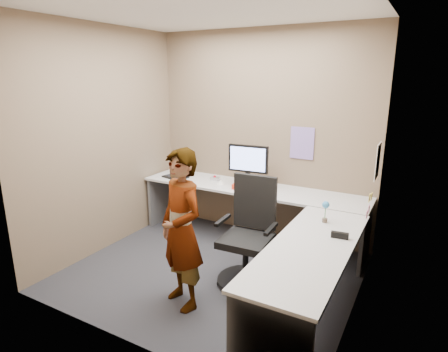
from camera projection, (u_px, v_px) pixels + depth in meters
The scene contains 21 objects.
ground at pixel (212, 272), 4.16m from camera, with size 3.00×3.00×0.00m, color black.
wall_back at pixel (262, 136), 4.91m from camera, with size 3.00×3.00×0.00m, color brown.
wall_right at pixel (365, 171), 3.11m from camera, with size 2.70×2.70×0.00m, color brown.
wall_left at pixel (105, 141), 4.52m from camera, with size 2.70×2.70×0.00m, color brown.
ceiling at pixel (209, 10), 3.46m from camera, with size 3.00×3.00×0.00m, color white.
desk at pixel (263, 218), 4.13m from camera, with size 2.98×2.58×0.73m.
paper_ream at pixel (247, 186), 4.73m from camera, with size 0.32×0.24×0.06m, color red.
monitor at pixel (248, 161), 4.66m from camera, with size 0.52×0.17×0.49m.
laptop at pixel (178, 173), 5.27m from camera, with size 0.38×0.34×0.23m.
trackball_mouse at pixel (215, 178), 5.11m from camera, with size 0.12×0.08×0.07m.
origami at pixel (221, 182), 4.92m from camera, with size 0.10×0.10×0.06m, color white.
stapler at pixel (340, 235), 3.29m from camera, with size 0.15×0.04×0.06m, color black.
flower at pixel (326, 208), 3.61m from camera, with size 0.07×0.07×0.22m.
calendar_purple at pixel (302, 143), 4.65m from camera, with size 0.30×0.01×0.40m, color #846BB7.
calendar_white at pixel (378, 161), 3.90m from camera, with size 0.01×0.28×0.38m, color white.
sticky_note_a at pixel (370, 198), 3.68m from camera, with size 0.01×0.07×0.07m, color #F2E059.
sticky_note_b at pixel (369, 209), 3.76m from camera, with size 0.01×0.07×0.07m, color pink.
sticky_note_c at pixel (367, 214), 3.66m from camera, with size 0.01×0.07×0.07m, color pink.
sticky_note_d at pixel (372, 197), 3.81m from camera, with size 0.01×0.07×0.07m, color #F2E059.
office_chair at pixel (248, 242), 3.87m from camera, with size 0.59×0.59×1.11m.
person at pixel (181, 230), 3.40m from camera, with size 0.55×0.36×1.51m, color #999399.
Camera 1 is at (1.94, -3.20, 2.12)m, focal length 30.00 mm.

